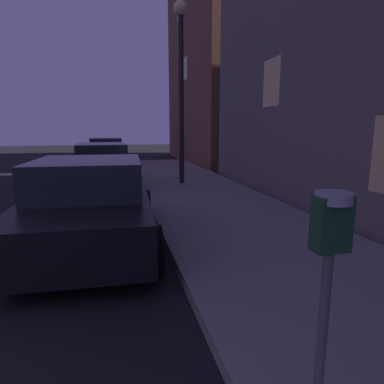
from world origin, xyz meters
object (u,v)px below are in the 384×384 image
car_black (91,204)px  car_blue (106,152)px  parking_meter (329,256)px  car_green (102,166)px  street_lamp (181,66)px

car_black → car_blue: (0.00, 12.44, 0.01)m
parking_meter → car_black: 4.26m
parking_meter → car_green: (-1.49, 9.71, -0.53)m
parking_meter → street_lamp: size_ratio=0.26×
car_blue → car_black: bearing=-90.0°
car_black → car_blue: same height
car_green → car_blue: (-0.00, 6.68, 0.00)m
street_lamp → car_black: bearing=-116.8°
car_green → car_blue: same height
parking_meter → street_lamp: 9.40m
car_green → street_lamp: bearing=-16.0°
car_blue → street_lamp: size_ratio=0.79×
car_black → car_green: size_ratio=0.89×
parking_meter → car_blue: bearing=95.2°
car_green → car_blue: bearing=90.0°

